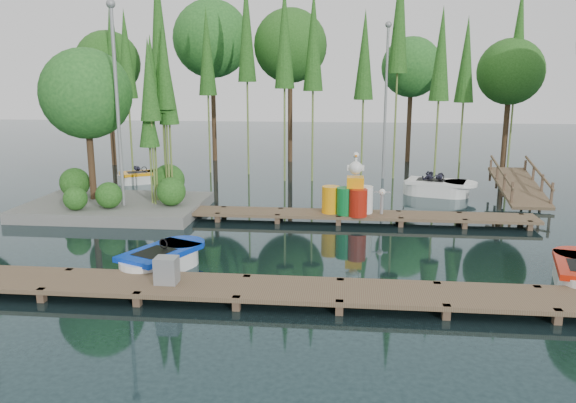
# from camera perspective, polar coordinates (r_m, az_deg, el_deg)

# --- Properties ---
(ground_plane) EXTENTS (90.00, 90.00, 0.00)m
(ground_plane) POSITION_cam_1_polar(r_m,az_deg,el_deg) (16.80, -1.88, -3.99)
(ground_plane) COLOR #1E3438
(near_dock) EXTENTS (18.00, 1.50, 0.50)m
(near_dock) POSITION_cam_1_polar(r_m,az_deg,el_deg) (12.52, -4.71, -8.80)
(near_dock) COLOR brown
(near_dock) RESTS_ON ground
(far_dock) EXTENTS (15.00, 1.20, 0.50)m
(far_dock) POSITION_cam_1_polar(r_m,az_deg,el_deg) (19.05, 2.12, -1.29)
(far_dock) COLOR brown
(far_dock) RESTS_ON ground
(island) EXTENTS (6.20, 4.20, 6.75)m
(island) POSITION_cam_1_polar(r_m,az_deg,el_deg) (21.10, -18.02, 7.60)
(island) COLOR slate
(island) RESTS_ON ground
(tree_screen) EXTENTS (34.42, 18.53, 10.31)m
(tree_screen) POSITION_cam_1_polar(r_m,az_deg,el_deg) (26.92, -3.26, 15.38)
(tree_screen) COLOR #452F1D
(tree_screen) RESTS_ON ground
(lamp_island) EXTENTS (0.30, 0.30, 7.25)m
(lamp_island) POSITION_cam_1_polar(r_m,az_deg,el_deg) (20.01, -17.03, 10.52)
(lamp_island) COLOR gray
(lamp_island) RESTS_ON ground
(lamp_rear) EXTENTS (0.30, 0.30, 7.25)m
(lamp_rear) POSITION_cam_1_polar(r_m,az_deg,el_deg) (27.02, 9.93, 11.27)
(lamp_rear) COLOR gray
(lamp_rear) RESTS_ON ground
(ramp) EXTENTS (1.50, 3.94, 1.49)m
(ramp) POSITION_cam_1_polar(r_m,az_deg,el_deg) (23.83, 22.40, 1.46)
(ramp) COLOR brown
(ramp) RESTS_ON ground
(boat_blue) EXTENTS (2.14, 2.84, 0.87)m
(boat_blue) POSITION_cam_1_polar(r_m,az_deg,el_deg) (14.59, -12.70, -5.87)
(boat_blue) COLOR white
(boat_blue) RESTS_ON ground
(boat_yellow_far) EXTENTS (2.66, 2.17, 1.22)m
(boat_yellow_far) POSITION_cam_1_polar(r_m,az_deg,el_deg) (26.72, -14.56, 2.40)
(boat_yellow_far) COLOR white
(boat_yellow_far) RESTS_ON ground
(boat_white_far) EXTENTS (3.22, 2.13, 1.40)m
(boat_white_far) POSITION_cam_1_polar(r_m,az_deg,el_deg) (23.93, 14.91, 1.37)
(boat_white_far) COLOR white
(boat_white_far) RESTS_ON ground
(utility_cabinet) EXTENTS (0.49, 0.41, 0.60)m
(utility_cabinet) POSITION_cam_1_polar(r_m,az_deg,el_deg) (12.80, -12.23, -6.83)
(utility_cabinet) COLOR gray
(utility_cabinet) RESTS_ON near_dock
(yellow_barrel) EXTENTS (0.60, 0.60, 0.91)m
(yellow_barrel) POSITION_cam_1_polar(r_m,az_deg,el_deg) (18.89, 4.37, 0.20)
(yellow_barrel) COLOR #FF9E0D
(yellow_barrel) RESTS_ON far_dock
(drum_cluster) EXTENTS (1.21, 1.11, 2.08)m
(drum_cluster) POSITION_cam_1_polar(r_m,az_deg,el_deg) (18.71, 6.90, 0.52)
(drum_cluster) COLOR #0C732F
(drum_cluster) RESTS_ON far_dock
(seagull_post) EXTENTS (0.53, 0.29, 0.85)m
(seagull_post) POSITION_cam_1_polar(r_m,az_deg,el_deg) (18.90, 9.53, 0.45)
(seagull_post) COLOR gray
(seagull_post) RESTS_ON far_dock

